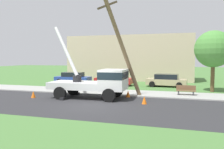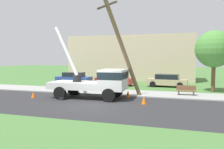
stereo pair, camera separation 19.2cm
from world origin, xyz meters
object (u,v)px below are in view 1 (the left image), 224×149
traffic_cone_behind (33,94)px  park_bench (186,91)px  traffic_cone_ahead (144,100)px  parked_sedan_blue (73,78)px  traffic_cone_curbside (128,94)px  utility_truck (98,81)px  leaning_utility_pole (122,45)px  parked_sedan_tan (166,80)px  roadside_tree_far (213,49)px  parked_sedan_red (114,79)px

traffic_cone_behind → park_bench: park_bench is taller
traffic_cone_ahead → parked_sedan_blue: bearing=135.7°
traffic_cone_curbside → park_bench: bearing=23.5°
utility_truck → leaning_utility_pole: leaning_utility_pole is taller
traffic_cone_behind → parked_sedan_tan: 14.52m
traffic_cone_curbside → parked_sedan_blue: bearing=138.5°
traffic_cone_behind → roadside_tree_far: roadside_tree_far is taller
utility_truck → park_bench: 7.58m
leaning_utility_pole → parked_sedan_red: (-3.15, 8.30, -3.56)m
parked_sedan_red → park_bench: bearing=-35.2°
traffic_cone_curbside → parked_sedan_red: (-3.56, 7.74, 0.43)m
traffic_cone_ahead → park_bench: 5.33m
traffic_cone_curbside → park_bench: size_ratio=0.35×
utility_truck → traffic_cone_curbside: 2.78m
utility_truck → traffic_cone_ahead: utility_truck is taller
leaning_utility_pole → park_bench: 6.78m
traffic_cone_ahead → leaning_utility_pole: bearing=137.9°
traffic_cone_curbside → park_bench: 5.00m
leaning_utility_pole → roadside_tree_far: leaning_utility_pole is taller
utility_truck → traffic_cone_curbside: (2.15, 1.37, -1.13)m
traffic_cone_ahead → parked_sedan_blue: (-10.77, 10.50, 0.43)m
traffic_cone_behind → park_bench: (11.88, 4.60, 0.18)m
parked_sedan_red → roadside_tree_far: roadside_tree_far is taller
park_bench → traffic_cone_ahead: bearing=-121.8°
traffic_cone_behind → park_bench: bearing=21.2°
parked_sedan_blue → roadside_tree_far: size_ratio=0.76×
traffic_cone_ahead → parked_sedan_tan: size_ratio=0.12×
traffic_cone_ahead → park_bench: (2.81, 4.53, 0.18)m
park_bench → roadside_tree_far: bearing=53.6°
parked_sedan_blue → parked_sedan_tan: bearing=0.6°
utility_truck → leaning_utility_pole: size_ratio=0.82×
utility_truck → traffic_cone_behind: size_ratio=12.21×
utility_truck → parked_sedan_blue: bearing=126.3°
leaning_utility_pole → traffic_cone_ahead: leaning_utility_pole is taller
parked_sedan_blue → parked_sedan_red: 5.45m
parked_sedan_red → roadside_tree_far: (10.55, -2.47, 3.34)m
parked_sedan_blue → park_bench: parked_sedan_blue is taller
parked_sedan_red → parked_sedan_tan: same height
parked_sedan_blue → roadside_tree_far: (15.99, -2.70, 3.34)m
traffic_cone_ahead → parked_sedan_red: size_ratio=0.13×
utility_truck → traffic_cone_behind: 5.42m
parked_sedan_red → parked_sedan_tan: 6.09m
parked_sedan_blue → traffic_cone_ahead: bearing=-44.3°
utility_truck → roadside_tree_far: (9.14, 6.64, 2.65)m
traffic_cone_curbside → parked_sedan_blue: (-9.00, 7.97, 0.43)m
leaning_utility_pole → parked_sedan_blue: bearing=135.2°
leaning_utility_pole → park_bench: bearing=27.1°
traffic_cone_ahead → parked_sedan_red: bearing=117.4°
utility_truck → traffic_cone_curbside: size_ratio=12.21×
leaning_utility_pole → roadside_tree_far: 9.43m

